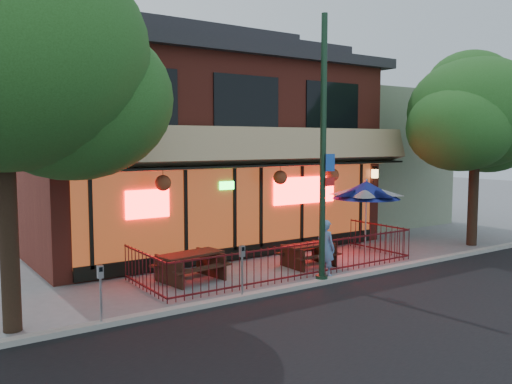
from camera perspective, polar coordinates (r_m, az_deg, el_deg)
ground at (r=14.99m, az=5.89°, el=-9.15°), size 80.00×80.00×0.00m
curb at (r=14.61m, az=7.18°, el=-9.31°), size 80.00×0.25×0.12m
restaurant_building at (r=20.46m, az=-7.09°, el=6.37°), size 12.96×9.49×8.05m
neighbor_building at (r=26.29m, az=10.04°, el=3.64°), size 6.00×7.00×6.00m
patio_fence at (r=15.23m, az=4.68°, el=-6.48°), size 8.44×2.62×1.00m
street_light at (r=14.23m, az=7.07°, el=2.90°), size 0.43×0.32×7.00m
street_tree_left at (r=11.75m, az=-25.17°, el=14.27°), size 5.60×5.60×8.05m
street_tree_right at (r=21.02m, az=22.07°, el=8.26°), size 4.80×4.80×7.02m
picnic_table_left at (r=14.79m, az=-6.90°, el=-7.38°), size 1.95×1.60×0.76m
picnic_table_right at (r=16.44m, az=5.55°, el=-6.27°), size 1.60×1.24×0.68m
patio_umbrella at (r=18.16m, az=11.53°, el=0.21°), size 2.21×2.21×2.53m
pedestrian at (r=15.27m, az=7.38°, el=-5.85°), size 0.46×0.63×1.58m
parking_meter_near at (r=12.91m, az=-1.47°, el=-7.48°), size 0.12×0.11×1.30m
parking_meter_far at (r=11.48m, az=-16.04°, el=-9.43°), size 0.11×0.10×1.27m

